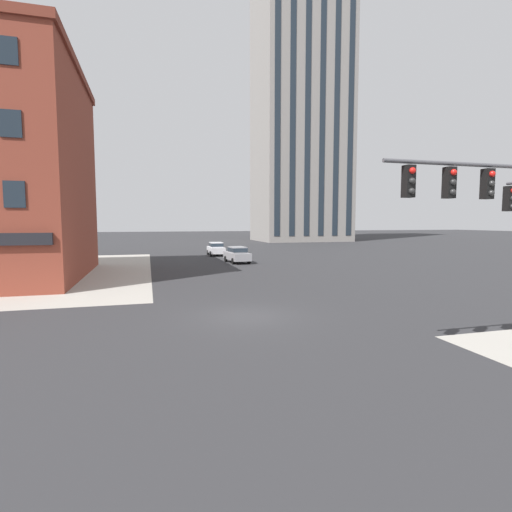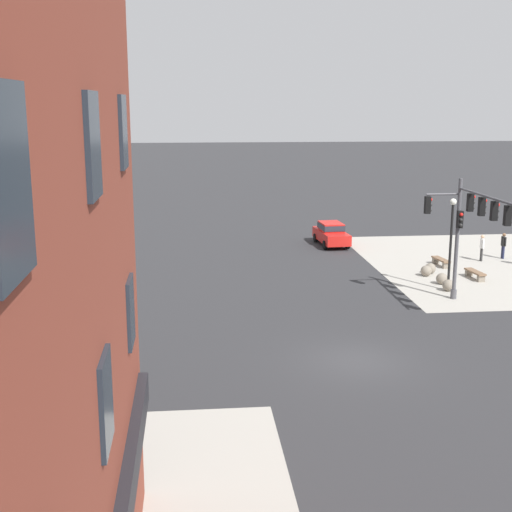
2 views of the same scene
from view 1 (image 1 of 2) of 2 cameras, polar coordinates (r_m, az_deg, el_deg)
ground_plane at (r=17.89m, az=-1.53°, el=-8.75°), size 320.00×320.00×0.00m
traffic_signal_main at (r=14.67m, az=33.20°, el=4.98°), size 6.49×2.09×6.45m
car_main_northbound_near at (r=49.77m, az=-5.86°, el=1.14°), size 1.94×4.43×1.68m
car_main_southbound_far at (r=40.69m, az=-2.76°, el=0.30°), size 2.15×4.52×1.68m
residential_tower_skyline_right at (r=94.59m, az=6.63°, el=23.83°), size 19.76×15.63×69.61m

